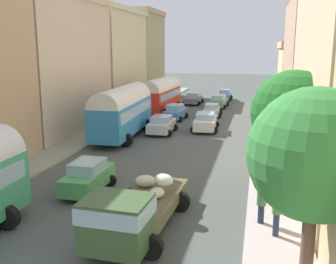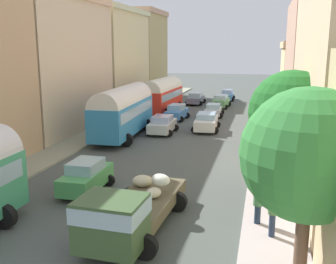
{
  "view_description": "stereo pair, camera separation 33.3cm",
  "coord_description": "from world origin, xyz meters",
  "px_view_note": "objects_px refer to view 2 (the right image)",
  "views": [
    {
      "loc": [
        6.29,
        -7.42,
        7.26
      ],
      "look_at": [
        0.0,
        19.6,
        1.27
      ],
      "focal_mm": 42.02,
      "sensor_mm": 36.0,
      "label": 1
    },
    {
      "loc": [
        6.61,
        -7.34,
        7.26
      ],
      "look_at": [
        0.0,
        19.6,
        1.27
      ],
      "focal_mm": 42.02,
      "sensor_mm": 36.0,
      "label": 2
    }
  ],
  "objects_px": {
    "car_3": "(227,95)",
    "pedestrian_0": "(268,123)",
    "car_6": "(177,112)",
    "pedestrian_2": "(273,214)",
    "pedestrian_1": "(258,204)",
    "car_0": "(206,122)",
    "car_2": "(221,101)",
    "car_4": "(86,176)",
    "car_1": "(213,110)",
    "car_5": "(162,124)",
    "parked_bus_1": "(123,110)",
    "parked_bus_2": "(162,94)",
    "car_7": "(196,98)",
    "cargo_truck_0": "(129,210)"
  },
  "relations": [
    {
      "from": "parked_bus_1",
      "to": "car_2",
      "type": "height_order",
      "value": "parked_bus_1"
    },
    {
      "from": "car_0",
      "to": "pedestrian_0",
      "type": "height_order",
      "value": "pedestrian_0"
    },
    {
      "from": "cargo_truck_0",
      "to": "car_5",
      "type": "xyz_separation_m",
      "value": [
        -3.55,
        18.69,
        -0.38
      ]
    },
    {
      "from": "car_5",
      "to": "pedestrian_1",
      "type": "distance_m",
      "value": 18.45
    },
    {
      "from": "car_0",
      "to": "car_2",
      "type": "distance_m",
      "value": 13.91
    },
    {
      "from": "parked_bus_1",
      "to": "car_1",
      "type": "xyz_separation_m",
      "value": [
        5.94,
        11.52,
        -1.59
      ]
    },
    {
      "from": "car_3",
      "to": "pedestrian_2",
      "type": "xyz_separation_m",
      "value": [
        5.55,
        -40.49,
        0.31
      ]
    },
    {
      "from": "parked_bus_1",
      "to": "parked_bus_2",
      "type": "height_order",
      "value": "parked_bus_1"
    },
    {
      "from": "car_0",
      "to": "car_5",
      "type": "relative_size",
      "value": 1.14
    },
    {
      "from": "car_0",
      "to": "car_1",
      "type": "distance_m",
      "value": 7.35
    },
    {
      "from": "car_0",
      "to": "car_2",
      "type": "height_order",
      "value": "car_0"
    },
    {
      "from": "car_3",
      "to": "pedestrian_2",
      "type": "height_order",
      "value": "pedestrian_2"
    },
    {
      "from": "car_5",
      "to": "pedestrian_0",
      "type": "height_order",
      "value": "pedestrian_0"
    },
    {
      "from": "parked_bus_1",
      "to": "pedestrian_2",
      "type": "relative_size",
      "value": 5.28
    },
    {
      "from": "car_6",
      "to": "cargo_truck_0",
      "type": "bearing_deg",
      "value": -81.53
    },
    {
      "from": "cargo_truck_0",
      "to": "car_6",
      "type": "relative_size",
      "value": 1.87
    },
    {
      "from": "car_1",
      "to": "cargo_truck_0",
      "type": "bearing_deg",
      "value": -89.26
    },
    {
      "from": "car_4",
      "to": "car_6",
      "type": "bearing_deg",
      "value": 89.92
    },
    {
      "from": "parked_bus_1",
      "to": "car_2",
      "type": "relative_size",
      "value": 2.33
    },
    {
      "from": "car_5",
      "to": "car_7",
      "type": "xyz_separation_m",
      "value": [
        -0.25,
        18.21,
        -0.01
      ]
    },
    {
      "from": "parked_bus_1",
      "to": "cargo_truck_0",
      "type": "distance_m",
      "value": 17.78
    },
    {
      "from": "car_3",
      "to": "car_5",
      "type": "distance_m",
      "value": 23.23
    },
    {
      "from": "car_6",
      "to": "pedestrian_2",
      "type": "distance_m",
      "value": 25.76
    },
    {
      "from": "car_1",
      "to": "car_5",
      "type": "height_order",
      "value": "car_5"
    },
    {
      "from": "car_4",
      "to": "car_6",
      "type": "height_order",
      "value": "car_4"
    },
    {
      "from": "car_3",
      "to": "pedestrian_0",
      "type": "height_order",
      "value": "pedestrian_0"
    },
    {
      "from": "car_7",
      "to": "car_5",
      "type": "bearing_deg",
      "value": -89.2
    },
    {
      "from": "car_6",
      "to": "car_0",
      "type": "bearing_deg",
      "value": -50.63
    },
    {
      "from": "car_4",
      "to": "pedestrian_1",
      "type": "xyz_separation_m",
      "value": [
        8.58,
        -1.98,
        0.16
      ]
    },
    {
      "from": "car_1",
      "to": "car_7",
      "type": "xyz_separation_m",
      "value": [
        -3.44,
        8.79,
        0.06
      ]
    },
    {
      "from": "pedestrian_1",
      "to": "pedestrian_2",
      "type": "height_order",
      "value": "pedestrian_2"
    },
    {
      "from": "cargo_truck_0",
      "to": "car_6",
      "type": "xyz_separation_m",
      "value": [
        -3.77,
        25.28,
        -0.36
      ]
    },
    {
      "from": "car_1",
      "to": "car_4",
      "type": "relative_size",
      "value": 1.02
    },
    {
      "from": "car_3",
      "to": "parked_bus_2",
      "type": "bearing_deg",
      "value": -115.28
    },
    {
      "from": "car_5",
      "to": "car_6",
      "type": "xyz_separation_m",
      "value": [
        -0.21,
        6.59,
        0.01
      ]
    },
    {
      "from": "pedestrian_1",
      "to": "car_0",
      "type": "bearing_deg",
      "value": 104.65
    },
    {
      "from": "car_7",
      "to": "pedestrian_0",
      "type": "bearing_deg",
      "value": -61.53
    },
    {
      "from": "car_6",
      "to": "car_5",
      "type": "bearing_deg",
      "value": -88.13
    },
    {
      "from": "car_1",
      "to": "parked_bus_1",
      "type": "bearing_deg",
      "value": -117.27
    },
    {
      "from": "parked_bus_2",
      "to": "car_6",
      "type": "bearing_deg",
      "value": -55.54
    },
    {
      "from": "car_4",
      "to": "car_2",
      "type": "bearing_deg",
      "value": 83.44
    },
    {
      "from": "car_0",
      "to": "car_1",
      "type": "relative_size",
      "value": 1.2
    },
    {
      "from": "pedestrian_0",
      "to": "car_7",
      "type": "bearing_deg",
      "value": 118.47
    },
    {
      "from": "car_3",
      "to": "car_6",
      "type": "xyz_separation_m",
      "value": [
        -3.56,
        -16.4,
        0.04
      ]
    },
    {
      "from": "car_4",
      "to": "car_1",
      "type": "bearing_deg",
      "value": 81.83
    },
    {
      "from": "parked_bus_1",
      "to": "pedestrian_0",
      "type": "relative_size",
      "value": 5.64
    },
    {
      "from": "car_1",
      "to": "car_0",
      "type": "bearing_deg",
      "value": -87.6
    },
    {
      "from": "car_2",
      "to": "pedestrian_1",
      "type": "bearing_deg",
      "value": -81.09
    },
    {
      "from": "car_0",
      "to": "car_1",
      "type": "height_order",
      "value": "car_0"
    },
    {
      "from": "car_5",
      "to": "pedestrian_1",
      "type": "height_order",
      "value": "pedestrian_1"
    }
  ]
}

